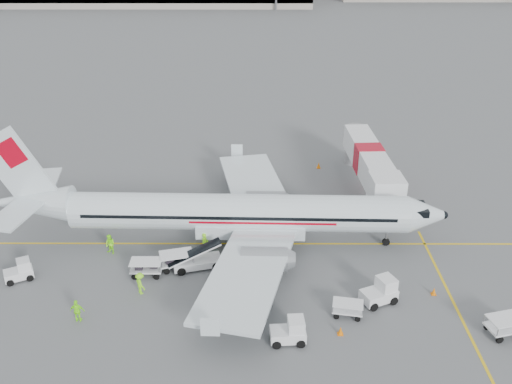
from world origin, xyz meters
TOP-DOWN VIEW (x-y plane):
  - ground at (0.00, 0.00)m, footprint 360.00×360.00m
  - stripe_lead at (0.00, 0.00)m, footprint 44.00×0.20m
  - stripe_cross at (14.00, -8.00)m, footprint 0.20×20.00m
  - aircraft at (-1.38, 0.14)m, footprint 36.53×28.99m
  - jet_bridge at (10.86, 10.36)m, footprint 4.05×17.14m
  - belt_loader at (-4.53, -3.45)m, footprint 5.29×3.12m
  - tug_fore at (8.65, -7.75)m, footprint 2.81×2.29m
  - tug_mid at (2.07, -11.83)m, footprint 2.34×1.45m
  - tug_aft at (-17.72, -5.09)m, footprint 2.35×1.96m
  - cart_loaded_a at (-6.10, -3.51)m, footprint 2.82×2.08m
  - cart_loaded_b at (-8.27, -4.45)m, footprint 2.36×1.40m
  - cart_empty_a at (6.27, -9.22)m, footprint 2.23×1.56m
  - cart_empty_b at (16.34, -11.09)m, footprint 2.86×2.10m
  - cone_nose at (12.84, -6.85)m, footprint 0.36×0.36m
  - cone_port at (6.65, 15.30)m, footprint 0.40×0.40m
  - cone_stbd at (5.55, -11.15)m, footprint 0.38×0.38m
  - crew_a at (-4.06, -1.50)m, footprint 0.77×0.81m
  - crew_b at (-11.67, -1.50)m, footprint 1.04×0.97m
  - crew_c at (-8.28, -6.76)m, footprint 1.17×1.27m
  - crew_d at (-11.94, -9.85)m, footprint 0.99×0.43m

SIDE VIEW (x-z plane):
  - ground at x=0.00m, z-range 0.00..0.00m
  - stripe_lead at x=0.00m, z-range 0.00..0.01m
  - stripe_cross at x=14.00m, z-range 0.00..0.01m
  - cone_nose at x=12.84m, z-range 0.00..0.59m
  - cone_stbd at x=5.55m, z-range 0.00..0.62m
  - cone_port at x=6.65m, z-range 0.00..0.66m
  - cart_empty_a at x=6.27m, z-range 0.00..1.07m
  - cart_loaded_b at x=-8.27m, z-range 0.00..1.23m
  - cart_loaded_a at x=-6.10m, z-range 0.00..1.32m
  - cart_empty_b at x=16.34m, z-range 0.00..1.34m
  - tug_aft at x=-17.72m, z-range 0.00..1.58m
  - crew_d at x=-11.94m, z-range 0.00..1.68m
  - crew_b at x=-11.67m, z-range 0.00..1.70m
  - crew_c at x=-8.28m, z-range 0.00..1.71m
  - tug_mid at x=2.07m, z-range 0.00..1.75m
  - crew_a at x=-4.06m, z-range 0.00..1.86m
  - tug_fore at x=8.65m, z-range 0.00..1.89m
  - belt_loader at x=-4.53m, z-range 0.00..2.70m
  - jet_bridge at x=10.86m, z-range 0.00..4.46m
  - aircraft at x=-1.38m, z-range 0.00..9.87m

